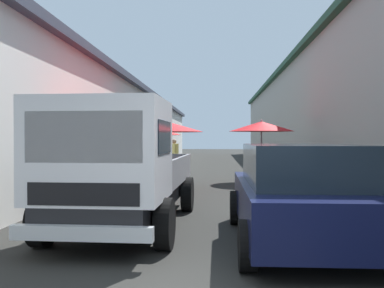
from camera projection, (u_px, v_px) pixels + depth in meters
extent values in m
plane|color=#282826|center=(215.00, 177.00, 16.37)|extent=(90.00, 90.00, 0.00)
cube|color=silver|center=(61.00, 130.00, 19.02)|extent=(49.50, 7.00, 3.86)
cube|color=#383D4C|center=(61.00, 85.00, 18.99)|extent=(49.80, 7.50, 0.24)
cube|color=#A39E93|center=(377.00, 115.00, 18.15)|extent=(49.50, 7.00, 5.13)
cube|color=#284C38|center=(377.00, 54.00, 18.12)|extent=(49.80, 7.50, 0.24)
cylinder|color=#9E9EA3|center=(161.00, 154.00, 12.82)|extent=(0.06, 0.06, 2.12)
cone|color=red|center=(161.00, 126.00, 12.81)|extent=(2.64, 2.64, 0.38)
sphere|color=#9E9EA3|center=(161.00, 118.00, 12.80)|extent=(0.07, 0.07, 0.07)
cube|color=brown|center=(167.00, 176.00, 12.62)|extent=(0.77, 0.68, 0.77)
sphere|color=orange|center=(174.00, 161.00, 12.55)|extent=(0.09, 0.09, 0.09)
sphere|color=orange|center=(168.00, 162.00, 12.53)|extent=(0.09, 0.09, 0.09)
sphere|color=orange|center=(162.00, 162.00, 12.80)|extent=(0.09, 0.09, 0.09)
sphere|color=orange|center=(164.00, 162.00, 12.54)|extent=(0.09, 0.09, 0.09)
cylinder|color=#9E9EA3|center=(122.00, 159.00, 10.01)|extent=(0.06, 0.06, 2.09)
cone|color=red|center=(122.00, 125.00, 10.00)|extent=(2.88, 2.88, 0.46)
sphere|color=#9E9EA3|center=(122.00, 114.00, 10.00)|extent=(0.07, 0.07, 0.07)
cube|color=olive|center=(120.00, 187.00, 10.02)|extent=(0.95, 0.75, 0.71)
sphere|color=orange|center=(117.00, 172.00, 9.78)|extent=(0.09, 0.09, 0.09)
sphere|color=orange|center=(122.00, 171.00, 10.08)|extent=(0.09, 0.09, 0.09)
sphere|color=orange|center=(123.00, 172.00, 9.69)|extent=(0.09, 0.09, 0.09)
sphere|color=orange|center=(122.00, 170.00, 10.17)|extent=(0.09, 0.09, 0.09)
sphere|color=orange|center=(114.00, 170.00, 10.27)|extent=(0.09, 0.09, 0.09)
cylinder|color=#9E9EA3|center=(261.00, 152.00, 14.52)|extent=(0.06, 0.06, 2.14)
cone|color=red|center=(261.00, 126.00, 14.51)|extent=(2.28, 2.28, 0.35)
sphere|color=#9E9EA3|center=(261.00, 120.00, 14.51)|extent=(0.07, 0.07, 0.07)
cube|color=#9E7547|center=(260.00, 171.00, 14.77)|extent=(0.71, 0.78, 0.76)
sphere|color=orange|center=(254.00, 159.00, 14.58)|extent=(0.09, 0.09, 0.09)
sphere|color=orange|center=(262.00, 159.00, 14.52)|extent=(0.09, 0.09, 0.09)
sphere|color=orange|center=(253.00, 159.00, 14.95)|extent=(0.09, 0.09, 0.09)
sphere|color=orange|center=(253.00, 158.00, 14.71)|extent=(0.09, 0.09, 0.09)
sphere|color=orange|center=(253.00, 159.00, 14.79)|extent=(0.09, 0.09, 0.09)
cube|color=#0F1438|center=(300.00, 205.00, 6.04)|extent=(3.91, 1.74, 0.64)
cube|color=#19232D|center=(302.00, 164.00, 5.88)|extent=(2.35, 1.52, 0.56)
cube|color=black|center=(279.00, 200.00, 7.95)|extent=(0.11, 1.65, 0.20)
cube|color=silver|center=(249.00, 185.00, 8.00)|extent=(0.06, 0.24, 0.14)
cube|color=silver|center=(310.00, 186.00, 7.93)|extent=(0.06, 0.24, 0.14)
cylinder|color=black|center=(236.00, 207.00, 7.41)|extent=(0.60, 0.20, 0.60)
cylinder|color=black|center=(333.00, 208.00, 7.32)|extent=(0.60, 0.20, 0.60)
cylinder|color=black|center=(247.00, 246.00, 4.77)|extent=(0.60, 0.20, 0.60)
cube|color=black|center=(131.00, 196.00, 7.40)|extent=(4.84, 1.62, 0.36)
cube|color=silver|center=(102.00, 150.00, 5.76)|extent=(1.59, 1.80, 1.40)
cube|color=#19232D|center=(84.00, 137.00, 5.03)|extent=(0.11, 1.47, 0.63)
cube|color=#19232D|center=(102.00, 137.00, 5.76)|extent=(1.10, 1.81, 0.45)
cube|color=black|center=(84.00, 194.00, 5.03)|extent=(0.10, 1.40, 0.28)
cube|color=silver|center=(81.00, 233.00, 4.95)|extent=(0.17, 1.75, 0.18)
cube|color=gray|center=(182.00, 169.00, 8.13)|extent=(3.16, 0.16, 0.50)
cube|color=gray|center=(100.00, 169.00, 8.28)|extent=(3.16, 0.16, 0.50)
cube|color=gray|center=(155.00, 164.00, 9.75)|extent=(0.11, 1.65, 0.50)
cylinder|color=black|center=(165.00, 224.00, 5.70)|extent=(0.73, 0.24, 0.72)
cylinder|color=black|center=(42.00, 221.00, 5.86)|extent=(0.73, 0.24, 0.72)
cylinder|color=black|center=(187.00, 194.00, 8.76)|extent=(0.73, 0.24, 0.72)
cylinder|color=black|center=(107.00, 193.00, 8.92)|extent=(0.73, 0.24, 0.72)
cylinder|color=navy|center=(173.00, 164.00, 19.28)|extent=(0.14, 0.14, 0.75)
cylinder|color=navy|center=(175.00, 164.00, 19.15)|extent=(0.14, 0.14, 0.75)
cube|color=#D8C666|center=(174.00, 150.00, 19.20)|extent=(0.47, 0.43, 0.56)
sphere|color=#A57A5B|center=(174.00, 141.00, 19.20)|extent=(0.21, 0.21, 0.21)
cylinder|color=#D8C666|center=(171.00, 149.00, 19.42)|extent=(0.08, 0.08, 0.50)
cylinder|color=#D8C666|center=(177.00, 149.00, 18.98)|extent=(0.08, 0.08, 0.50)
cylinder|color=black|center=(306.00, 177.00, 14.35)|extent=(0.45, 0.19, 0.44)
cylinder|color=black|center=(305.00, 180.00, 13.16)|extent=(0.45, 0.21, 0.44)
cube|color=red|center=(305.00, 177.00, 13.70)|extent=(0.94, 0.49, 0.08)
ellipsoid|color=black|center=(305.00, 166.00, 13.41)|extent=(0.61, 0.39, 0.20)
cube|color=red|center=(306.00, 164.00, 14.29)|extent=(0.21, 0.34, 0.56)
cylinder|color=silver|center=(306.00, 161.00, 14.23)|extent=(0.28, 0.12, 0.68)
cylinder|color=black|center=(306.00, 151.00, 14.15)|extent=(0.54, 0.17, 0.04)
cylinder|color=red|center=(277.00, 177.00, 11.98)|extent=(0.30, 0.30, 0.03)
cylinder|color=red|center=(276.00, 184.00, 12.09)|extent=(0.04, 0.04, 0.42)
cylinder|color=red|center=(273.00, 184.00, 11.99)|extent=(0.04, 0.04, 0.42)
cylinder|color=red|center=(277.00, 185.00, 11.87)|extent=(0.04, 0.04, 0.42)
cylinder|color=red|center=(281.00, 184.00, 11.97)|extent=(0.04, 0.04, 0.42)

